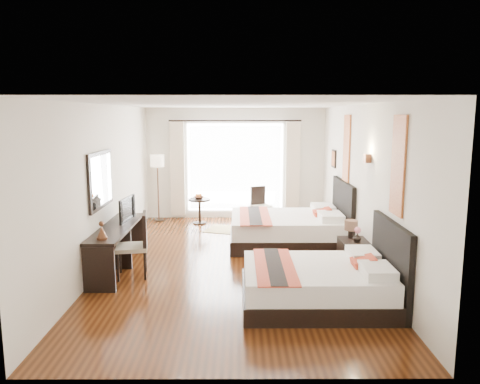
{
  "coord_description": "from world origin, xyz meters",
  "views": [
    {
      "loc": [
        0.08,
        -8.08,
        2.62
      ],
      "look_at": [
        0.11,
        0.31,
        1.24
      ],
      "focal_mm": 35.0,
      "sensor_mm": 36.0,
      "label": 1
    }
  ],
  "objects_px": {
    "nightstand": "(354,256)",
    "console_desk": "(117,248)",
    "table_lamp": "(351,227)",
    "fruit_bowl": "(199,198)",
    "bed_far": "(291,228)",
    "side_table": "(200,211)",
    "vase": "(357,240)",
    "floor_lamp": "(157,165)",
    "bed_near": "(322,282)",
    "window_chair": "(261,212)",
    "desk_chair": "(134,257)",
    "television": "(123,209)"
  },
  "relations": [
    {
      "from": "vase",
      "to": "television",
      "type": "xyz_separation_m",
      "value": [
        -4.03,
        0.66,
        0.4
      ]
    },
    {
      "from": "desk_chair",
      "to": "fruit_bowl",
      "type": "height_order",
      "value": "desk_chair"
    },
    {
      "from": "television",
      "to": "desk_chair",
      "type": "height_order",
      "value": "television"
    },
    {
      "from": "nightstand",
      "to": "vase",
      "type": "bearing_deg",
      "value": -75.77
    },
    {
      "from": "table_lamp",
      "to": "floor_lamp",
      "type": "bearing_deg",
      "value": 136.47
    },
    {
      "from": "desk_chair",
      "to": "floor_lamp",
      "type": "distance_m",
      "value": 4.24
    },
    {
      "from": "console_desk",
      "to": "window_chair",
      "type": "height_order",
      "value": "window_chair"
    },
    {
      "from": "console_desk",
      "to": "television",
      "type": "xyz_separation_m",
      "value": [
        0.02,
        0.43,
        0.59
      ]
    },
    {
      "from": "bed_far",
      "to": "fruit_bowl",
      "type": "bearing_deg",
      "value": 137.44
    },
    {
      "from": "window_chair",
      "to": "side_table",
      "type": "bearing_deg",
      "value": -112.06
    },
    {
      "from": "bed_far",
      "to": "side_table",
      "type": "height_order",
      "value": "bed_far"
    },
    {
      "from": "nightstand",
      "to": "window_chair",
      "type": "distance_m",
      "value": 3.86
    },
    {
      "from": "bed_near",
      "to": "fruit_bowl",
      "type": "xyz_separation_m",
      "value": [
        -2.14,
        4.9,
        0.34
      ]
    },
    {
      "from": "bed_near",
      "to": "desk_chair",
      "type": "relative_size",
      "value": 1.98
    },
    {
      "from": "bed_near",
      "to": "nightstand",
      "type": "height_order",
      "value": "bed_near"
    },
    {
      "from": "side_table",
      "to": "fruit_bowl",
      "type": "xyz_separation_m",
      "value": [
        -0.02,
        -0.01,
        0.34
      ]
    },
    {
      "from": "bed_far",
      "to": "side_table",
      "type": "relative_size",
      "value": 3.78
    },
    {
      "from": "bed_near",
      "to": "table_lamp",
      "type": "relative_size",
      "value": 5.9
    },
    {
      "from": "floor_lamp",
      "to": "vase",
      "type": "bearing_deg",
      "value": -44.82
    },
    {
      "from": "console_desk",
      "to": "floor_lamp",
      "type": "xyz_separation_m",
      "value": [
        0.08,
        3.72,
        1.02
      ]
    },
    {
      "from": "table_lamp",
      "to": "desk_chair",
      "type": "bearing_deg",
      "value": -174.14
    },
    {
      "from": "vase",
      "to": "floor_lamp",
      "type": "distance_m",
      "value": 5.65
    },
    {
      "from": "fruit_bowl",
      "to": "bed_near",
      "type": "bearing_deg",
      "value": -66.42
    },
    {
      "from": "fruit_bowl",
      "to": "table_lamp",
      "type": "bearing_deg",
      "value": -49.72
    },
    {
      "from": "bed_near",
      "to": "side_table",
      "type": "xyz_separation_m",
      "value": [
        -2.12,
        4.91,
        -0.0
      ]
    },
    {
      "from": "table_lamp",
      "to": "nightstand",
      "type": "bearing_deg",
      "value": -76.77
    },
    {
      "from": "nightstand",
      "to": "console_desk",
      "type": "height_order",
      "value": "console_desk"
    },
    {
      "from": "bed_far",
      "to": "window_chair",
      "type": "height_order",
      "value": "bed_far"
    },
    {
      "from": "bed_near",
      "to": "fruit_bowl",
      "type": "relative_size",
      "value": 8.74
    },
    {
      "from": "desk_chair",
      "to": "side_table",
      "type": "distance_m",
      "value": 3.86
    },
    {
      "from": "nightstand",
      "to": "floor_lamp",
      "type": "distance_m",
      "value": 5.62
    },
    {
      "from": "television",
      "to": "fruit_bowl",
      "type": "bearing_deg",
      "value": -13.95
    },
    {
      "from": "floor_lamp",
      "to": "fruit_bowl",
      "type": "xyz_separation_m",
      "value": [
        1.03,
        -0.32,
        -0.76
      ]
    },
    {
      "from": "table_lamp",
      "to": "floor_lamp",
      "type": "xyz_separation_m",
      "value": [
        -3.91,
        3.71,
        0.66
      ]
    },
    {
      "from": "console_desk",
      "to": "fruit_bowl",
      "type": "bearing_deg",
      "value": 71.91
    },
    {
      "from": "side_table",
      "to": "fruit_bowl",
      "type": "bearing_deg",
      "value": -146.75
    },
    {
      "from": "console_desk",
      "to": "television",
      "type": "relative_size",
      "value": 2.96
    },
    {
      "from": "table_lamp",
      "to": "television",
      "type": "height_order",
      "value": "television"
    },
    {
      "from": "television",
      "to": "fruit_bowl",
      "type": "height_order",
      "value": "television"
    },
    {
      "from": "bed_far",
      "to": "television",
      "type": "xyz_separation_m",
      "value": [
        -3.12,
        -1.11,
        0.63
      ]
    },
    {
      "from": "window_chair",
      "to": "television",
      "type": "bearing_deg",
      "value": -64.84
    },
    {
      "from": "floor_lamp",
      "to": "side_table",
      "type": "xyz_separation_m",
      "value": [
        1.05,
        -0.31,
        -1.09
      ]
    },
    {
      "from": "television",
      "to": "side_table",
      "type": "xyz_separation_m",
      "value": [
        1.11,
        2.98,
        -0.66
      ]
    },
    {
      "from": "floor_lamp",
      "to": "bed_near",
      "type": "bearing_deg",
      "value": -58.7
    },
    {
      "from": "bed_near",
      "to": "side_table",
      "type": "height_order",
      "value": "bed_near"
    },
    {
      "from": "television",
      "to": "bed_near",
      "type": "bearing_deg",
      "value": -114.61
    },
    {
      "from": "side_table",
      "to": "fruit_bowl",
      "type": "height_order",
      "value": "fruit_bowl"
    },
    {
      "from": "console_desk",
      "to": "side_table",
      "type": "relative_size",
      "value": 3.59
    },
    {
      "from": "console_desk",
      "to": "desk_chair",
      "type": "relative_size",
      "value": 2.07
    },
    {
      "from": "floor_lamp",
      "to": "nightstand",
      "type": "bearing_deg",
      "value": -44.27
    }
  ]
}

